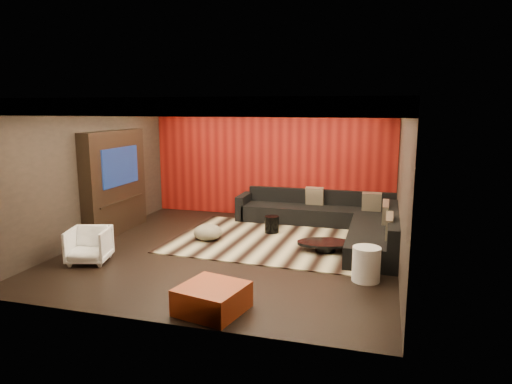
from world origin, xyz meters
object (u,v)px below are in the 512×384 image
(sectional_sofa, at_px, (336,221))
(drum_stool, at_px, (272,224))
(white_side_table, at_px, (366,264))
(orange_ottoman, at_px, (212,298))
(coffee_table, at_px, (325,246))
(armchair, at_px, (89,245))

(sectional_sofa, bearing_deg, drum_stool, -161.23)
(white_side_table, relative_size, sectional_sofa, 0.15)
(white_side_table, height_order, sectional_sofa, sectional_sofa)
(sectional_sofa, bearing_deg, orange_ottoman, -104.84)
(coffee_table, bearing_deg, orange_ottoman, -110.78)
(white_side_table, distance_m, armchair, 4.72)
(coffee_table, height_order, armchair, armchair)
(coffee_table, xyz_separation_m, orange_ottoman, (-1.12, -2.95, 0.07))
(orange_ottoman, relative_size, armchair, 1.18)
(orange_ottoman, bearing_deg, coffee_table, 69.22)
(coffee_table, distance_m, white_side_table, 1.52)
(drum_stool, height_order, sectional_sofa, sectional_sofa)
(drum_stool, xyz_separation_m, armchair, (-2.62, -2.69, 0.11))
(drum_stool, height_order, orange_ottoman, drum_stool)
(armchair, bearing_deg, sectional_sofa, 23.01)
(coffee_table, distance_m, drum_stool, 1.60)
(armchair, bearing_deg, drum_stool, 30.19)
(drum_stool, height_order, armchair, armchair)
(drum_stool, distance_m, armchair, 3.76)
(white_side_table, relative_size, armchair, 0.80)
(armchair, bearing_deg, white_side_table, -10.14)
(white_side_table, xyz_separation_m, sectional_sofa, (-0.77, 2.69, -0.01))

